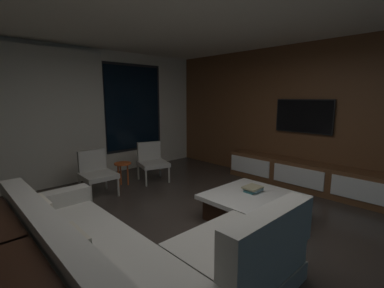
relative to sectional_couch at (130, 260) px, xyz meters
name	(u,v)px	position (x,y,z in m)	size (l,w,h in m)	color
floor	(203,245)	(1.00, 0.08, -0.29)	(9.20, 9.20, 0.00)	#332B26
back_wall_with_window	(74,115)	(0.93, 3.69, 1.05)	(6.60, 0.30, 2.70)	beige
media_wall	(320,117)	(4.06, 0.08, 1.06)	(0.12, 7.80, 2.70)	brown
sectional_couch	(130,260)	(0.00, 0.00, 0.00)	(1.98, 2.50, 0.82)	gray
coffee_table	(253,207)	(1.98, 0.06, -0.10)	(1.16, 1.16, 0.36)	black
book_stack_on_coffee_table	(253,189)	(2.10, 0.16, 0.11)	(0.26, 0.23, 0.08)	teal
accent_chair_near_window	(152,159)	(2.03, 2.58, 0.14)	(0.67, 0.68, 0.78)	#B2ADA0
accent_chair_by_curtain	(96,170)	(0.83, 2.55, 0.14)	(0.55, 0.57, 0.78)	#B2ADA0
side_stool	(123,167)	(1.40, 2.64, 0.08)	(0.32, 0.32, 0.46)	#BF4C1E
media_console	(306,176)	(3.77, 0.13, -0.04)	(0.46, 3.10, 0.52)	brown
mounted_tv	(304,116)	(3.95, 0.33, 1.06)	(0.05, 1.09, 0.63)	black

